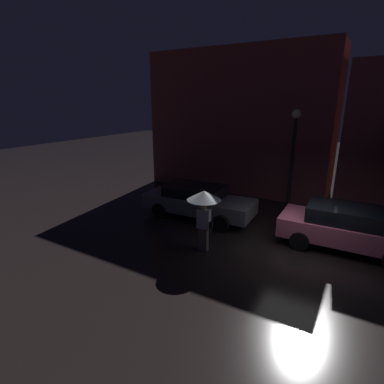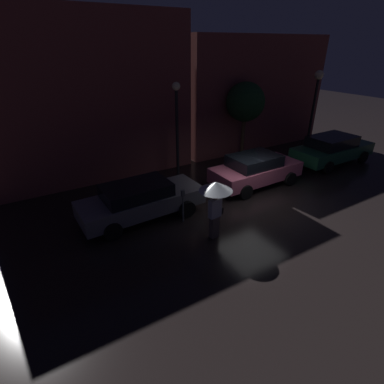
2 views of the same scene
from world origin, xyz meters
TOP-DOWN VIEW (x-y plane):
  - ground_plane at (0.00, 0.00)m, footprint 60.00×60.00m
  - building_facade_left at (-4.73, 6.50)m, footprint 9.45×3.00m
  - parked_car_grey at (-4.35, 1.25)m, footprint 4.56×1.89m
  - parked_car_pink at (1.13, 1.27)m, footprint 4.18×1.94m
  - pedestrian_with_umbrella at (-2.79, -1.16)m, footprint 1.06×1.06m
  - parking_meter at (-3.21, 0.17)m, footprint 0.12×0.10m
  - street_lamp_near at (-1.34, 3.99)m, footprint 0.36×0.36m

SIDE VIEW (x-z plane):
  - ground_plane at x=0.00m, z-range 0.00..0.00m
  - parked_car_grey at x=-4.35m, z-range 0.04..1.40m
  - parked_car_pink at x=1.13m, z-range 0.03..1.46m
  - parking_meter at x=-3.21m, z-range 0.15..1.42m
  - pedestrian_with_umbrella at x=-2.79m, z-range 0.61..2.61m
  - street_lamp_near at x=-1.34m, z-range 0.63..4.95m
  - building_facade_left at x=-4.73m, z-range 0.00..7.13m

